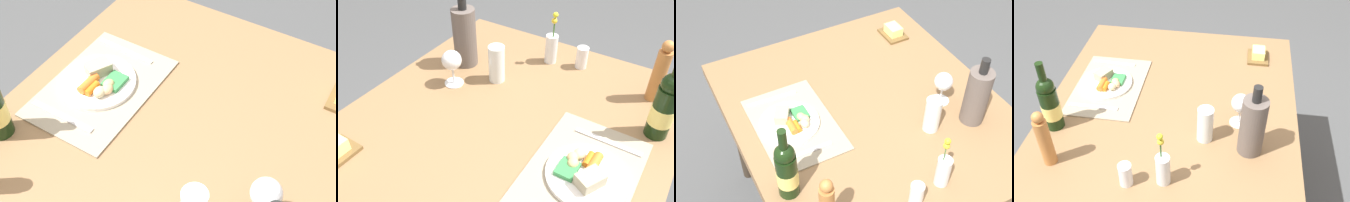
% 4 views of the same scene
% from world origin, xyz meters
% --- Properties ---
extents(dining_table, '(1.19, 1.05, 0.75)m').
position_xyz_m(dining_table, '(0.00, 0.00, 0.68)').
color(dining_table, olive).
rests_on(dining_table, ground_plane).
extents(placemat, '(0.44, 0.30, 0.01)m').
position_xyz_m(placemat, '(-0.06, -0.30, 0.75)').
color(placemat, gray).
rests_on(placemat, dining_table).
extents(dinner_plate, '(0.23, 0.23, 0.05)m').
position_xyz_m(dinner_plate, '(-0.07, -0.31, 0.77)').
color(dinner_plate, white).
rests_on(dinner_plate, placemat).
extents(knife, '(0.02, 0.21, 0.00)m').
position_xyz_m(knife, '(0.09, -0.32, 0.76)').
color(knife, silver).
rests_on(knife, placemat).
extents(cooler_bottle, '(0.09, 0.09, 0.30)m').
position_xyz_m(cooler_bottle, '(0.23, 0.33, 0.87)').
color(cooler_bottle, '#5E544E').
rests_on(cooler_bottle, dining_table).
extents(wine_bottle, '(0.07, 0.07, 0.30)m').
position_xyz_m(wine_bottle, '(0.22, -0.44, 0.87)').
color(wine_bottle, black).
rests_on(wine_bottle, dining_table).
extents(water_tumbler, '(0.06, 0.06, 0.15)m').
position_xyz_m(water_tumbler, '(0.20, 0.16, 0.81)').
color(water_tumbler, silver).
rests_on(water_tumbler, dining_table).
extents(flower_vase, '(0.05, 0.05, 0.22)m').
position_xyz_m(flower_vase, '(0.43, 0.04, 0.82)').
color(flower_vase, silver).
rests_on(flower_vase, dining_table).
extents(wine_glass, '(0.07, 0.07, 0.14)m').
position_xyz_m(wine_glass, '(0.09, 0.29, 0.85)').
color(wine_glass, white).
rests_on(wine_glass, dining_table).
extents(salt_shaker, '(0.05, 0.05, 0.09)m').
position_xyz_m(salt_shaker, '(0.46, -0.08, 0.79)').
color(salt_shaker, white).
rests_on(salt_shaker, dining_table).
extents(pepper_mill, '(0.05, 0.05, 0.24)m').
position_xyz_m(pepper_mill, '(0.40, -0.38, 0.86)').
color(pepper_mill, '#B87339').
rests_on(pepper_mill, dining_table).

